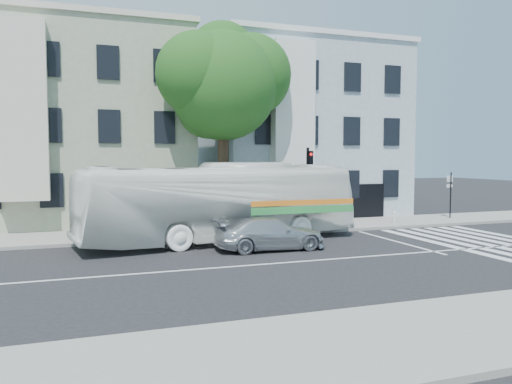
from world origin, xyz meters
name	(u,v)px	position (x,y,z in m)	size (l,w,h in m)	color
ground	(286,263)	(0.00, 0.00, 0.00)	(120.00, 120.00, 0.00)	black
sidewalk_far	(226,230)	(0.00, 8.00, 0.07)	(80.00, 4.00, 0.15)	gray
sidewalk_near	(431,334)	(0.00, -8.00, 0.07)	(80.00, 4.00, 0.15)	gray
building_left	(80,129)	(-7.00, 15.00, 5.50)	(12.00, 10.00, 11.00)	gray
building_right	(296,133)	(7.00, 15.00, 5.50)	(12.00, 10.00, 11.00)	#91A5AD
street_tree	(223,80)	(0.06, 8.74, 7.83)	(7.30, 5.90, 11.10)	#2D2116
bus	(221,202)	(-1.02, 5.20, 1.80)	(12.91, 3.02, 3.60)	white
sedan	(270,234)	(0.36, 2.60, 0.67)	(4.62, 1.88, 1.34)	silver
hedge	(183,229)	(-2.57, 6.42, 0.50)	(8.50, 0.84, 0.70)	#1E5E1E
traffic_signal	(308,177)	(4.32, 7.31, 2.81)	(0.43, 0.54, 4.35)	black
fire_hydrant	(394,217)	(9.65, 7.27, 0.49)	(0.38, 0.22, 0.67)	silver
far_sign_pole	(450,189)	(14.12, 8.01, 1.89)	(0.50, 0.21, 2.79)	black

